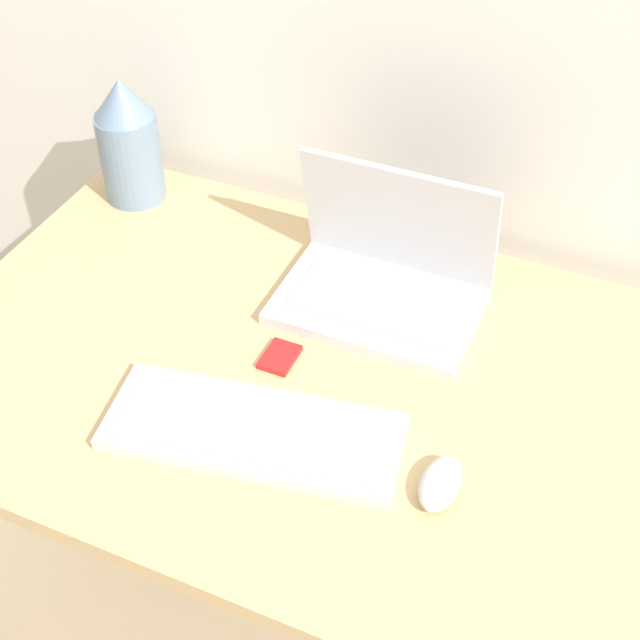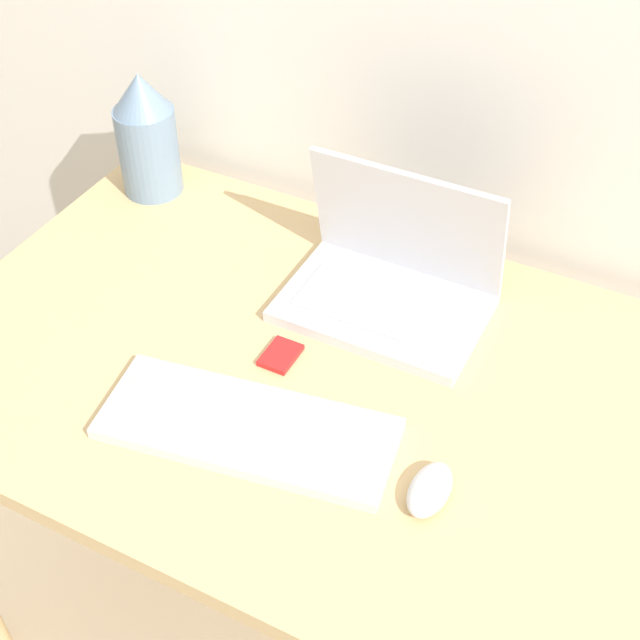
% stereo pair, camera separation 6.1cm
% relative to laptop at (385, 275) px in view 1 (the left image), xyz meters
% --- Properties ---
extents(desk, '(1.32, 0.79, 0.76)m').
position_rel_laptop_xyz_m(desk, '(0.01, -0.20, -0.14)').
color(desk, tan).
rests_on(desk, ground_plane).
extents(laptop, '(0.33, 0.22, 0.23)m').
position_rel_laptop_xyz_m(laptop, '(0.00, 0.00, 0.00)').
color(laptop, silver).
rests_on(laptop, desk).
extents(keyboard, '(0.44, 0.23, 0.02)m').
position_rel_laptop_xyz_m(keyboard, '(-0.07, -0.35, -0.04)').
color(keyboard, silver).
rests_on(keyboard, desk).
extents(mouse, '(0.05, 0.10, 0.03)m').
position_rel_laptop_xyz_m(mouse, '(0.21, -0.34, -0.04)').
color(mouse, silver).
rests_on(mouse, desk).
extents(vase, '(0.11, 0.11, 0.24)m').
position_rel_laptop_xyz_m(vase, '(-0.54, 0.10, 0.07)').
color(vase, slate).
rests_on(vase, desk).
extents(mp3_player, '(0.05, 0.07, 0.01)m').
position_rel_laptop_xyz_m(mp3_player, '(-0.10, -0.20, -0.05)').
color(mp3_player, red).
rests_on(mp3_player, desk).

